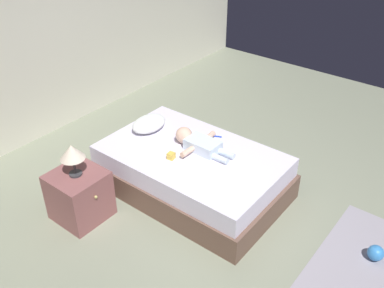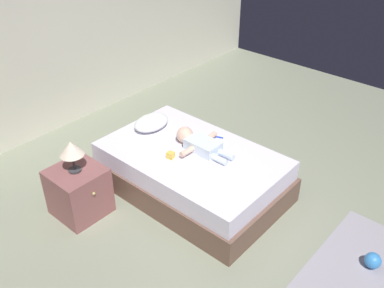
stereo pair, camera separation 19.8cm
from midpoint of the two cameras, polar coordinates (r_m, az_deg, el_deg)
ground_plane at (r=4.20m, az=5.39°, el=-11.31°), size 8.00×8.00×0.00m
wall_behind_bed at (r=5.46m, az=-21.89°, el=14.26°), size 8.00×0.12×2.77m
bed at (r=4.50m, az=-1.26°, el=-3.72°), size 1.18×1.88×0.48m
pillow at (r=4.75m, az=-6.90°, el=2.67°), size 0.42×0.30×0.14m
baby at (r=4.39m, az=-0.47°, el=0.13°), size 0.53×0.67×0.17m
toothbrush at (r=4.61m, az=1.74°, el=1.06°), size 0.07×0.14×0.02m
nightstand at (r=4.34m, az=-15.87°, el=-6.56°), size 0.48×0.51×0.50m
lamp at (r=4.06m, az=-16.90°, el=-1.15°), size 0.23×0.23×0.32m
rug at (r=4.08m, az=21.45°, el=-15.80°), size 1.51×0.99×0.01m
toy_ball at (r=4.16m, az=21.78°, el=-13.22°), size 0.14×0.14×0.14m
toy_block at (r=4.26m, az=-4.10°, el=-1.59°), size 0.07×0.07×0.07m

